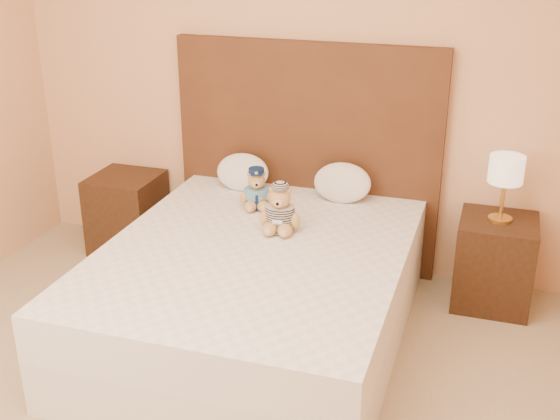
# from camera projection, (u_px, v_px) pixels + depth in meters

# --- Properties ---
(room_walls) EXTENTS (4.04, 4.52, 2.72)m
(room_walls) POSITION_uv_depth(u_px,v_px,m) (183.00, 29.00, 2.66)
(room_walls) COLOR #E2AA7B
(room_walls) RESTS_ON ground
(bed) EXTENTS (1.60, 2.00, 0.55)m
(bed) POSITION_uv_depth(u_px,v_px,m) (255.00, 293.00, 3.90)
(bed) COLOR white
(bed) RESTS_ON ground
(headboard) EXTENTS (1.75, 0.08, 1.50)m
(headboard) POSITION_uv_depth(u_px,v_px,m) (307.00, 157.00, 4.60)
(headboard) COLOR #4F2C17
(headboard) RESTS_ON ground
(nightstand_left) EXTENTS (0.45, 0.45, 0.55)m
(nightstand_left) POSITION_uv_depth(u_px,v_px,m) (127.00, 213.00, 4.95)
(nightstand_left) COLOR #3B2113
(nightstand_left) RESTS_ON ground
(nightstand_right) EXTENTS (0.45, 0.45, 0.55)m
(nightstand_right) POSITION_uv_depth(u_px,v_px,m) (494.00, 262.00, 4.24)
(nightstand_right) COLOR #3B2113
(nightstand_right) RESTS_ON ground
(lamp) EXTENTS (0.20, 0.20, 0.40)m
(lamp) POSITION_uv_depth(u_px,v_px,m) (506.00, 173.00, 4.02)
(lamp) COLOR gold
(lamp) RESTS_ON nightstand_right
(teddy_police) EXTENTS (0.28, 0.27, 0.25)m
(teddy_police) POSITION_uv_depth(u_px,v_px,m) (257.00, 188.00, 4.28)
(teddy_police) COLOR #B18844
(teddy_police) RESTS_ON bed
(teddy_prisoner) EXTENTS (0.27, 0.26, 0.27)m
(teddy_prisoner) POSITION_uv_depth(u_px,v_px,m) (280.00, 208.00, 3.95)
(teddy_prisoner) COLOR #B18844
(teddy_prisoner) RESTS_ON bed
(pillow_left) EXTENTS (0.36, 0.23, 0.25)m
(pillow_left) POSITION_uv_depth(u_px,v_px,m) (242.00, 170.00, 4.58)
(pillow_left) COLOR white
(pillow_left) RESTS_ON bed
(pillow_right) EXTENTS (0.36, 0.24, 0.26)m
(pillow_right) POSITION_uv_depth(u_px,v_px,m) (342.00, 181.00, 4.39)
(pillow_right) COLOR white
(pillow_right) RESTS_ON bed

